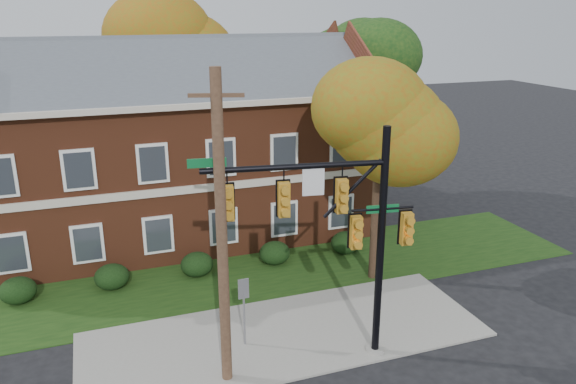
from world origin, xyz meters
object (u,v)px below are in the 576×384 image
object	(u,v)px
hedge_center	(197,264)
hedge_right	(275,253)
tree_right_rear	(374,63)
tree_far_rear	(171,46)
sign_post	(244,301)
traffic_signal	(339,222)
apartment_building	(172,137)
tree_near_right	(387,123)
hedge_far_left	(18,290)
utility_pole	(222,235)
hedge_far_right	(346,243)
hedge_left	(112,277)

from	to	relation	value
hedge_center	hedge_right	size ratio (longest dim) A/B	1.00
tree_right_rear	tree_far_rear	bearing A→B (deg)	145.00
sign_post	hedge_right	bearing A→B (deg)	60.98
traffic_signal	tree_far_rear	bearing A→B (deg)	103.73
apartment_building	tree_near_right	xyz separation A→B (m)	(7.22, -8.09, 1.68)
hedge_far_left	sign_post	xyz separation A→B (m)	(7.50, -5.83, 1.18)
utility_pole	tree_right_rear	bearing A→B (deg)	65.86
tree_near_right	tree_right_rear	size ratio (longest dim) A/B	0.81
hedge_center	hedge_right	xyz separation A→B (m)	(3.50, 0.00, 0.00)
hedge_far_left	traffic_signal	distance (m)	13.26
sign_post	utility_pole	bearing A→B (deg)	-124.21
hedge_right	apartment_building	bearing A→B (deg)	123.67
hedge_center	hedge_far_right	bearing A→B (deg)	0.00
tree_right_rear	traffic_signal	size ratio (longest dim) A/B	1.38
tree_near_right	traffic_signal	distance (m)	6.47
hedge_left	hedge_center	world-z (taller)	same
tree_far_rear	hedge_right	bearing A→B (deg)	-80.64
hedge_left	hedge_far_right	world-z (taller)	same
hedge_center	tree_right_rear	bearing A→B (deg)	28.37
hedge_far_left	sign_post	bearing A→B (deg)	-37.86
hedge_far_right	traffic_signal	xyz separation A→B (m)	(-3.89, -7.46, 4.23)
apartment_building	hedge_left	size ratio (longest dim) A/B	13.43
tree_near_right	tree_right_rear	bearing A→B (deg)	65.42
tree_near_right	sign_post	world-z (taller)	tree_near_right
traffic_signal	sign_post	xyz separation A→B (m)	(-2.61, 1.63, -3.05)
hedge_far_left	utility_pole	size ratio (longest dim) A/B	0.15
hedge_far_right	tree_near_right	distance (m)	6.77
apartment_building	utility_pole	xyz separation A→B (m)	(-0.50, -12.66, -0.17)
hedge_left	traffic_signal	xyz separation A→B (m)	(6.61, -7.46, 4.23)
hedge_center	hedge_right	bearing A→B (deg)	0.00
hedge_far_right	utility_pole	xyz separation A→B (m)	(-7.50, -7.40, 4.29)
sign_post	hedge_center	bearing A→B (deg)	93.11
hedge_far_right	tree_far_rear	size ratio (longest dim) A/B	0.12
hedge_far_left	hedge_center	distance (m)	7.00
hedge_left	tree_far_rear	size ratio (longest dim) A/B	0.12
tree_near_right	tree_right_rear	distance (m)	9.94
utility_pole	sign_post	xyz separation A→B (m)	(1.00, 1.57, -3.11)
hedge_far_left	apartment_building	bearing A→B (deg)	36.89
tree_near_right	sign_post	size ratio (longest dim) A/B	3.41
hedge_far_left	hedge_center	size ratio (longest dim) A/B	1.00
hedge_center	tree_far_rear	bearing A→B (deg)	84.15
apartment_building	hedge_center	world-z (taller)	apartment_building
apartment_building	traffic_signal	bearing A→B (deg)	-76.25
hedge_far_left	utility_pole	world-z (taller)	utility_pole
tree_far_rear	tree_right_rear	bearing A→B (deg)	-35.00
hedge_left	hedge_far_right	xyz separation A→B (m)	(10.50, 0.00, 0.00)
hedge_left	traffic_signal	size ratio (longest dim) A/B	0.18
tree_far_rear	utility_pole	world-z (taller)	tree_far_rear
hedge_left	hedge_right	bearing A→B (deg)	0.00
apartment_building	hedge_right	world-z (taller)	apartment_building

